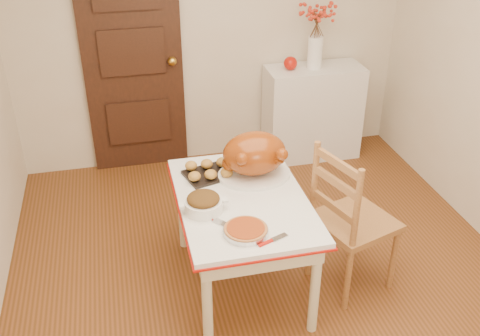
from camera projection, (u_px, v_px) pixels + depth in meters
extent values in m
cube|color=#4F2E0F|center=(271.00, 290.00, 3.69)|extent=(3.50, 4.00, 0.00)
cube|color=beige|center=(211.00, 27.00, 4.75)|extent=(3.50, 0.00, 2.50)
cube|color=#381B11|center=(133.00, 59.00, 4.70)|extent=(0.85, 0.06, 2.06)
cube|color=silver|center=(312.00, 112.00, 5.15)|extent=(0.88, 0.39, 0.88)
sphere|color=#AC1208|center=(290.00, 63.00, 4.85)|extent=(0.12, 0.12, 0.12)
cylinder|color=#8D3411|center=(246.00, 229.00, 3.06)|extent=(0.33, 0.33, 0.05)
cylinder|color=white|center=(236.00, 156.00, 3.75)|extent=(0.07, 0.07, 0.11)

